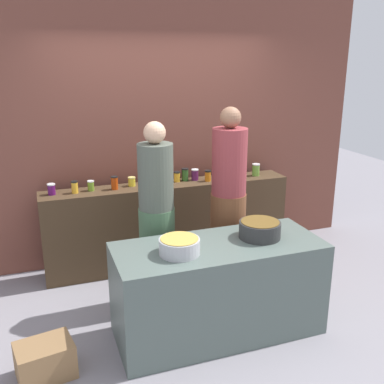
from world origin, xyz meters
name	(u,v)px	position (x,y,z in m)	size (l,w,h in m)	color
ground	(205,312)	(0.00, 0.00, 0.00)	(12.00, 12.00, 0.00)	gray
storefront_wall	(159,126)	(0.00, 1.45, 1.50)	(4.80, 0.12, 3.00)	brown
display_shelf	(169,224)	(0.00, 1.10, 0.46)	(2.70, 0.36, 0.92)	#45321F
prep_table	(218,289)	(0.00, -0.30, 0.40)	(1.70, 0.70, 0.80)	#52615B
preserve_jar_0	(51,189)	(-1.21, 1.12, 0.98)	(0.08, 0.08, 0.11)	#511354
preserve_jar_1	(75,187)	(-0.98, 1.10, 0.99)	(0.07, 0.07, 0.13)	gold
preserve_jar_2	(91,186)	(-0.82, 1.13, 0.98)	(0.07, 0.07, 0.11)	olive
preserve_jar_3	(114,183)	(-0.58, 1.09, 0.99)	(0.07, 0.07, 0.14)	#AF370B
preserve_jar_4	(132,181)	(-0.39, 1.16, 0.97)	(0.08, 0.08, 0.10)	gold
preserve_jar_5	(151,181)	(-0.20, 1.07, 0.98)	(0.08, 0.08, 0.11)	orange
preserve_jar_6	(177,177)	(0.11, 1.16, 0.98)	(0.07, 0.07, 0.11)	gold
preserve_jar_7	(185,174)	(0.21, 1.17, 0.99)	(0.08, 0.08, 0.14)	#2C5722
preserve_jar_8	(195,175)	(0.32, 1.15, 0.99)	(0.08, 0.08, 0.12)	#511B49
preserve_jar_9	(208,176)	(0.44, 1.07, 0.99)	(0.07, 0.07, 0.12)	#CA6D15
preserve_jar_10	(224,175)	(0.62, 1.05, 0.98)	(0.09, 0.09, 0.11)	#24442E
preserve_jar_11	(237,170)	(0.84, 1.16, 0.99)	(0.07, 0.07, 0.13)	#2C5829
preserve_jar_12	(256,170)	(1.05, 1.10, 0.99)	(0.09, 0.09, 0.14)	olive
cooking_pot_left	(179,246)	(-0.35, -0.36, 0.86)	(0.32, 0.32, 0.13)	#B7B7BC
cooking_pot_center	(260,229)	(0.37, -0.28, 0.87)	(0.35, 0.35, 0.14)	#2D2D2D
cook_with_tongs	(157,225)	(-0.35, 0.31, 0.79)	(0.33, 0.33, 1.72)	#446546
cook_in_cap	(228,211)	(0.35, 0.31, 0.83)	(0.34, 0.34, 1.82)	brown
bread_crate	(45,360)	(-1.40, -0.40, 0.13)	(0.40, 0.29, 0.27)	olive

